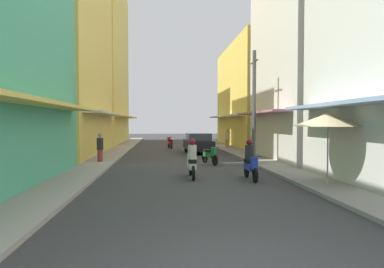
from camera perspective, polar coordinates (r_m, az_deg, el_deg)
name	(u,v)px	position (r m, az deg, el deg)	size (l,w,h in m)	color
ground_plane	(179,157)	(21.44, -2.24, -3.96)	(92.69, 92.69, 0.00)	#38383A
sidewalk_left	(108,157)	(21.67, -14.03, -3.80)	(1.63, 50.13, 0.12)	#9E9991
sidewalk_right	(247,156)	(22.10, 9.31, -3.65)	(1.63, 50.13, 0.12)	gray
building_left_mid	(53,38)	(24.87, -22.50, 14.80)	(7.05, 11.41, 15.62)	#EFD159
building_left_far	(93,63)	(37.51, -16.40, 11.44)	(7.05, 13.30, 16.92)	#EFD159
building_right_mid	(318,53)	(21.92, 20.62, 12.70)	(7.05, 8.37, 12.70)	silver
building_right_far	(260,96)	(32.58, 11.54, 6.31)	(7.05, 13.29, 9.43)	#EFD159
motorbike_green	(210,155)	(17.78, 3.08, -3.55)	(0.72, 1.75, 0.96)	black
motorbike_blue	(250,162)	(13.14, 9.90, -4.63)	(0.55, 1.81, 1.58)	black
motorbike_white	(192,160)	(13.34, -0.04, -4.50)	(0.55, 1.81, 1.58)	black
motorbike_red	(170,143)	(28.81, -3.77, -1.46)	(0.57, 1.80, 0.96)	black
parked_car	(198,143)	(24.39, 1.05, -1.51)	(1.92, 4.17, 1.45)	black
pedestrian_midway	(100,149)	(18.60, -15.35, -2.40)	(0.34, 0.34, 1.64)	#99333F
pedestrian_foreground	(227,139)	(28.61, 5.94, -0.81)	(0.34, 0.34, 1.68)	#BF8C3F
vendor_umbrella	(328,120)	(12.32, 22.10, 2.25)	(2.34, 2.34, 2.52)	#99999E
utility_pole	(254,106)	(18.37, 10.49, 4.72)	(0.20, 1.20, 6.06)	#4C4C4F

